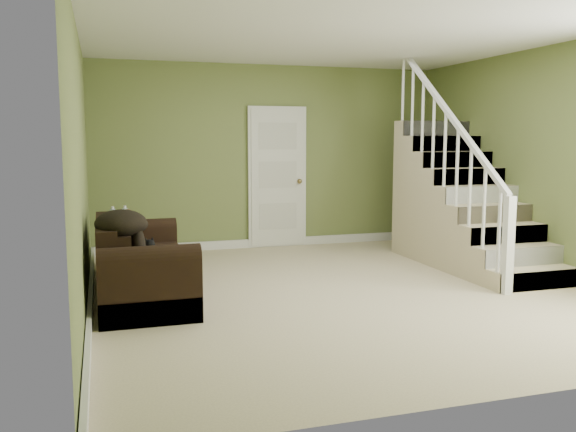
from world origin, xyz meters
TOP-DOWN VIEW (x-y plane):
  - floor at (0.00, 0.00)m, footprint 5.00×5.50m
  - ceiling at (0.00, 0.00)m, footprint 5.00×5.50m
  - wall_back at (0.00, 2.75)m, footprint 5.00×0.04m
  - wall_front at (0.00, -2.75)m, footprint 5.00×0.04m
  - wall_left at (-2.50, 0.00)m, footprint 0.04×5.50m
  - wall_right at (2.50, 0.00)m, footprint 0.04×5.50m
  - baseboard_back at (0.00, 2.72)m, footprint 5.00×0.04m
  - baseboard_left at (-2.47, 0.00)m, footprint 0.04×5.50m
  - baseboard_right at (2.47, 0.00)m, footprint 0.04×5.50m
  - door at (0.10, 2.71)m, footprint 0.86×0.12m
  - staircase at (1.99, 0.97)m, footprint 1.00×2.51m
  - sofa at (-2.01, 0.31)m, footprint 0.86×1.99m
  - side_table at (-2.14, 1.65)m, footprint 0.56×0.56m
  - cat at (-1.93, 0.23)m, footprint 0.23×0.45m
  - banana at (-1.87, 0.10)m, footprint 0.08×0.20m
  - throw_pillow at (-2.04, 0.86)m, footprint 0.23×0.43m
  - throw_blanket at (-2.18, -0.14)m, footprint 0.55×0.67m

SIDE VIEW (x-z plane):
  - floor at x=0.00m, z-range -0.01..0.01m
  - baseboard_back at x=0.00m, z-range 0.00..0.12m
  - baseboard_left at x=-2.47m, z-range 0.00..0.12m
  - baseboard_right at x=2.47m, z-range 0.00..0.12m
  - side_table at x=-2.14m, z-range -0.11..0.67m
  - sofa at x=-2.01m, z-range -0.09..0.69m
  - banana at x=-1.87m, z-range 0.43..0.48m
  - cat at x=-1.93m, z-range 0.40..0.62m
  - throw_pillow at x=-2.04m, z-range 0.38..0.81m
  - staircase at x=1.99m, z-range -0.77..2.05m
  - throw_blanket at x=-2.18m, z-range 0.69..0.94m
  - door at x=0.10m, z-range 0.00..2.02m
  - wall_back at x=0.00m, z-range 0.00..2.60m
  - wall_front at x=0.00m, z-range 0.00..2.60m
  - wall_left at x=-2.50m, z-range 0.00..2.60m
  - wall_right at x=2.50m, z-range 0.00..2.60m
  - ceiling at x=0.00m, z-range 2.60..2.60m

